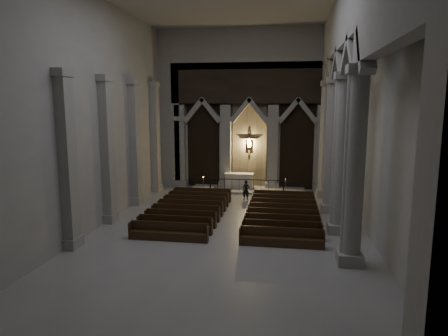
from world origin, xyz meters
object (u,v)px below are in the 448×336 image
(altar_rail, at_px, (246,184))
(candle_stand_right, at_px, (285,191))
(worshipper, at_px, (246,190))
(pews, at_px, (234,215))
(altar, at_px, (239,180))
(candle_stand_left, at_px, (203,189))

(altar_rail, bearing_deg, candle_stand_right, -8.88)
(worshipper, bearing_deg, pews, -84.60)
(altar, distance_m, worshipper, 3.37)
(worshipper, bearing_deg, altar_rail, 102.65)
(altar_rail, bearing_deg, worshipper, -84.95)
(candle_stand_left, relative_size, candle_stand_right, 0.99)
(altar, relative_size, candle_stand_right, 1.76)
(altar_rail, bearing_deg, altar, 118.99)
(worshipper, bearing_deg, candle_stand_right, 38.90)
(candle_stand_right, bearing_deg, altar, 154.51)
(altar, distance_m, candle_stand_right, 3.87)
(candle_stand_right, height_order, pews, candle_stand_right)
(altar, xyz_separation_m, candle_stand_left, (-2.43, -1.71, -0.37))
(candle_stand_right, xyz_separation_m, worshipper, (-2.62, -1.60, 0.34))
(altar, height_order, worshipper, worshipper)
(candle_stand_left, distance_m, worshipper, 3.65)
(altar_rail, xyz_separation_m, candle_stand_left, (-3.11, -0.49, -0.38))
(candle_stand_left, relative_size, worshipper, 0.91)
(altar_rail, distance_m, candle_stand_right, 2.86)
(pews, height_order, worshipper, worshipper)
(candle_stand_right, bearing_deg, pews, -114.10)
(altar, bearing_deg, candle_stand_left, -144.88)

